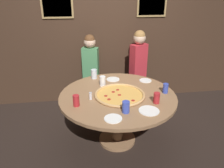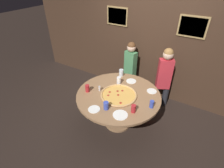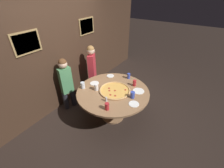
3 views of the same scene
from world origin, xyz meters
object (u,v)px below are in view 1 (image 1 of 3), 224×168
(white_plate_near_front, at_px, (113,119))
(diner_centre_back, at_px, (138,65))
(drink_cup_by_shaker, at_px, (126,107))
(drink_cup_centre_back, at_px, (157,98))
(diner_far_right, at_px, (91,67))
(dining_table, at_px, (118,104))
(white_plate_far_back, at_px, (113,79))
(drink_cup_near_left, at_px, (103,81))
(white_plate_beside_cup, at_px, (145,81))
(condiment_shaker, at_px, (91,96))
(drink_cup_beside_pizza, at_px, (94,74))
(white_plate_right_side, at_px, (149,111))
(giant_pizza, at_px, (120,95))
(drink_cup_far_left, at_px, (165,88))
(drink_cup_front_edge, at_px, (76,101))

(white_plate_near_front, distance_m, diner_centre_back, 1.71)
(drink_cup_by_shaker, bearing_deg, diner_centre_back, 70.79)
(drink_cup_centre_back, bearing_deg, diner_far_right, 117.79)
(dining_table, distance_m, white_plate_far_back, 0.53)
(white_plate_far_back, bearing_deg, drink_cup_near_left, -132.07)
(drink_cup_centre_back, bearing_deg, white_plate_far_back, 117.84)
(white_plate_beside_cup, height_order, diner_centre_back, diner_centre_back)
(drink_cup_by_shaker, relative_size, white_plate_near_front, 0.69)
(condiment_shaker, bearing_deg, drink_cup_beside_pizza, 82.80)
(drink_cup_beside_pizza, distance_m, white_plate_right_side, 1.20)
(giant_pizza, xyz_separation_m, drink_cup_beside_pizza, (-0.29, 0.63, 0.06))
(white_plate_near_front, relative_size, white_plate_far_back, 0.98)
(white_plate_beside_cup, bearing_deg, white_plate_far_back, 166.71)
(dining_table, distance_m, diner_far_right, 1.15)
(drink_cup_near_left, distance_m, diner_centre_back, 0.99)
(dining_table, xyz_separation_m, giant_pizza, (0.02, -0.03, 0.15))
(white_plate_near_front, height_order, white_plate_far_back, same)
(dining_table, height_order, drink_cup_far_left, drink_cup_far_left)
(white_plate_far_back, bearing_deg, drink_cup_front_edge, -126.61)
(white_plate_far_back, bearing_deg, drink_cup_far_left, -40.73)
(drink_cup_by_shaker, bearing_deg, white_plate_right_side, -2.19)
(dining_table, xyz_separation_m, white_plate_beside_cup, (0.49, 0.40, 0.14))
(drink_cup_centre_back, bearing_deg, diner_centre_back, 85.66)
(white_plate_near_front, height_order, condiment_shaker, condiment_shaker)
(drink_cup_front_edge, xyz_separation_m, diner_far_right, (0.23, 1.32, -0.06))
(drink_cup_near_left, bearing_deg, condiment_shaker, -115.70)
(dining_table, distance_m, drink_cup_beside_pizza, 0.69)
(drink_cup_centre_back, height_order, drink_cup_far_left, drink_cup_centre_back)
(giant_pizza, relative_size, white_plate_beside_cup, 3.62)
(drink_cup_front_edge, xyz_separation_m, condiment_shaker, (0.18, 0.14, -0.02))
(drink_cup_near_left, bearing_deg, white_plate_beside_cup, 7.33)
(drink_cup_far_left, relative_size, diner_centre_back, 0.09)
(drink_cup_near_left, relative_size, condiment_shaker, 1.46)
(drink_cup_near_left, distance_m, white_plate_far_back, 0.27)
(drink_cup_beside_pizza, height_order, diner_centre_back, diner_centre_back)
(drink_cup_centre_back, bearing_deg, drink_cup_near_left, 135.01)
(white_plate_far_back, bearing_deg, drink_cup_centre_back, -62.16)
(dining_table, relative_size, condiment_shaker, 15.83)
(drink_cup_near_left, height_order, drink_cup_beside_pizza, drink_cup_beside_pizza)
(dining_table, height_order, drink_cup_centre_back, drink_cup_centre_back)
(drink_cup_centre_back, xyz_separation_m, white_plate_far_back, (-0.42, 0.80, -0.06))
(drink_cup_beside_pizza, bearing_deg, drink_cup_near_left, -70.12)
(condiment_shaker, bearing_deg, giant_pizza, 7.79)
(dining_table, height_order, giant_pizza, giant_pizza)
(giant_pizza, height_order, white_plate_far_back, giant_pizza)
(dining_table, xyz_separation_m, drink_cup_near_left, (-0.17, 0.31, 0.21))
(condiment_shaker, xyz_separation_m, diner_far_right, (0.06, 1.19, -0.04))
(drink_cup_by_shaker, height_order, drink_cup_beside_pizza, drink_cup_beside_pizza)
(diner_far_right, bearing_deg, giant_pizza, 121.26)
(white_plate_far_back, bearing_deg, white_plate_beside_cup, -13.29)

